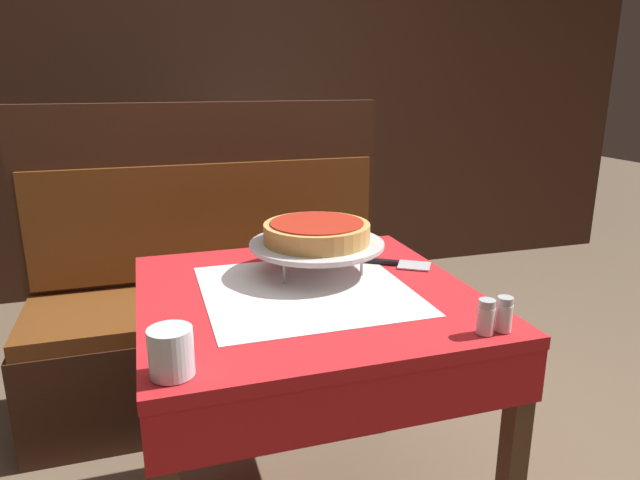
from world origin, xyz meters
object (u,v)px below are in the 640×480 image
at_px(dining_table_rear, 252,201).
at_px(salt_shaker, 486,317).
at_px(pizza_pan_stand, 317,245).
at_px(booth_bench, 219,320).
at_px(water_glass_near, 171,352).
at_px(condiment_caddy, 235,170).
at_px(pizza_server, 390,263).
at_px(pepper_shaker, 504,314).
at_px(dining_table_front, 306,324).
at_px(deep_dish_pizza, 317,232).

xyz_separation_m(dining_table_rear, salt_shaker, (0.12, -2.04, 0.16)).
height_order(pizza_pan_stand, salt_shaker, pizza_pan_stand).
relative_size(booth_bench, water_glass_near, 15.78).
bearing_deg(water_glass_near, condiment_caddy, 77.66).
relative_size(pizza_server, pepper_shaker, 3.06).
relative_size(water_glass_near, salt_shaker, 1.19).
height_order(dining_table_rear, salt_shaker, salt_shaker).
bearing_deg(dining_table_front, dining_table_rear, 84.03).
bearing_deg(pizza_server, deep_dish_pizza, -179.10).
relative_size(dining_table_front, condiment_caddy, 5.09).
bearing_deg(dining_table_front, deep_dish_pizza, 61.21).
distance_m(water_glass_near, pepper_shaker, 0.70).
relative_size(dining_table_rear, pizza_pan_stand, 2.00).
distance_m(booth_bench, water_glass_near, 1.28).
distance_m(dining_table_front, dining_table_rear, 1.68).
bearing_deg(deep_dish_pizza, dining_table_rear, 86.03).
height_order(dining_table_rear, pizza_pan_stand, pizza_pan_stand).
xyz_separation_m(salt_shaker, condiment_caddy, (-0.19, 2.13, 0.00)).
height_order(booth_bench, pizza_server, booth_bench).
bearing_deg(condiment_caddy, water_glass_near, -102.34).
height_order(booth_bench, pizza_pan_stand, booth_bench).
bearing_deg(pepper_shaker, water_glass_near, 178.42).
bearing_deg(pizza_server, booth_bench, 121.58).
bearing_deg(pizza_server, condiment_caddy, 96.71).
bearing_deg(pizza_pan_stand, dining_table_front, -118.79).
bearing_deg(pizza_server, dining_table_front, -156.83).
xyz_separation_m(pepper_shaker, condiment_caddy, (-0.24, 2.13, 0.00)).
height_order(deep_dish_pizza, pizza_server, deep_dish_pizza).
height_order(booth_bench, salt_shaker, booth_bench).
bearing_deg(deep_dish_pizza, pizza_server, 0.90).
xyz_separation_m(dining_table_rear, deep_dish_pizza, (-0.11, -1.55, 0.24)).
bearing_deg(salt_shaker, dining_table_rear, 93.40).
xyz_separation_m(pizza_pan_stand, deep_dish_pizza, (-0.00, -0.00, 0.04)).
height_order(dining_table_front, condiment_caddy, condiment_caddy).
bearing_deg(pizza_pan_stand, water_glass_near, -132.08).
relative_size(booth_bench, pizza_pan_stand, 3.87).
bearing_deg(salt_shaker, dining_table_front, 128.77).
xyz_separation_m(deep_dish_pizza, condiment_caddy, (0.03, 1.64, -0.08)).
distance_m(deep_dish_pizza, water_glass_near, 0.64).
relative_size(pizza_pan_stand, pepper_shaker, 4.83).
distance_m(pizza_pan_stand, water_glass_near, 0.64).
distance_m(pizza_pan_stand, pizza_server, 0.24).
relative_size(deep_dish_pizza, water_glass_near, 3.20).
bearing_deg(dining_table_rear, pizza_server, -85.60).
bearing_deg(pizza_pan_stand, salt_shaker, -65.00).
bearing_deg(condiment_caddy, pizza_server, -83.29).
height_order(dining_table_front, pizza_server, pizza_server).
xyz_separation_m(water_glass_near, condiment_caddy, (0.46, 2.11, -0.01)).
height_order(water_glass_near, condiment_caddy, condiment_caddy).
distance_m(dining_table_rear, pizza_server, 1.56).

